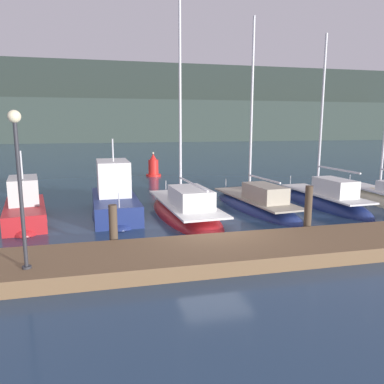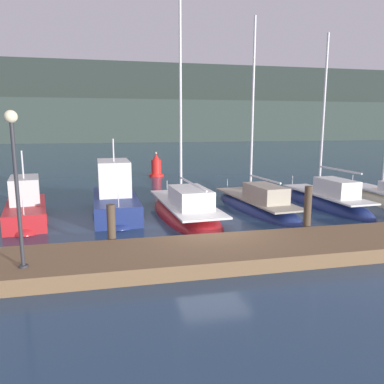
{
  "view_description": "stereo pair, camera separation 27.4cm",
  "coord_description": "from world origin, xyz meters",
  "px_view_note": "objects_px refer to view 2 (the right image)",
  "views": [
    {
      "loc": [
        -3.88,
        -12.67,
        4.2
      ],
      "look_at": [
        0.0,
        3.42,
        1.2
      ],
      "focal_mm": 35.0,
      "sensor_mm": 36.0,
      "label": 1
    },
    {
      "loc": [
        -3.61,
        -12.74,
        4.2
      ],
      "look_at": [
        0.0,
        3.42,
        1.2
      ],
      "focal_mm": 35.0,
      "sensor_mm": 36.0,
      "label": 2
    }
  ],
  "objects_px": {
    "motorboat_berth_3": "(115,203)",
    "sailboat_berth_4": "(185,212)",
    "sailboat_berth_6": "(326,203)",
    "dock_lamppost": "(15,165)",
    "motorboat_berth_2": "(26,214)",
    "channel_buoy": "(156,167)",
    "sailboat_berth_5": "(257,206)"
  },
  "relations": [
    {
      "from": "motorboat_berth_3",
      "to": "sailboat_berth_4",
      "type": "distance_m",
      "value": 3.36
    },
    {
      "from": "motorboat_berth_3",
      "to": "sailboat_berth_6",
      "type": "bearing_deg",
      "value": -3.47
    },
    {
      "from": "motorboat_berth_3",
      "to": "dock_lamppost",
      "type": "relative_size",
      "value": 1.47
    },
    {
      "from": "motorboat_berth_2",
      "to": "channel_buoy",
      "type": "relative_size",
      "value": 2.75
    },
    {
      "from": "motorboat_berth_2",
      "to": "sailboat_berth_5",
      "type": "xyz_separation_m",
      "value": [
        10.82,
        -0.02,
        -0.18
      ]
    },
    {
      "from": "channel_buoy",
      "to": "dock_lamppost",
      "type": "height_order",
      "value": "dock_lamppost"
    },
    {
      "from": "sailboat_berth_5",
      "to": "motorboat_berth_3",
      "type": "bearing_deg",
      "value": 176.21
    },
    {
      "from": "sailboat_berth_6",
      "to": "sailboat_berth_5",
      "type": "bearing_deg",
      "value": 177.12
    },
    {
      "from": "sailboat_berth_5",
      "to": "channel_buoy",
      "type": "bearing_deg",
      "value": 104.28
    },
    {
      "from": "motorboat_berth_2",
      "to": "sailboat_berth_4",
      "type": "xyz_separation_m",
      "value": [
        7.02,
        -0.66,
        -0.15
      ]
    },
    {
      "from": "motorboat_berth_3",
      "to": "dock_lamppost",
      "type": "xyz_separation_m",
      "value": [
        -2.55,
        -7.49,
        2.66
      ]
    },
    {
      "from": "sailboat_berth_4",
      "to": "sailboat_berth_6",
      "type": "relative_size",
      "value": 1.34
    },
    {
      "from": "dock_lamppost",
      "to": "sailboat_berth_6",
      "type": "bearing_deg",
      "value": 27.31
    },
    {
      "from": "dock_lamppost",
      "to": "motorboat_berth_2",
      "type": "bearing_deg",
      "value": 100.51
    },
    {
      "from": "sailboat_berth_4",
      "to": "sailboat_berth_5",
      "type": "xyz_separation_m",
      "value": [
        3.8,
        0.64,
        -0.03
      ]
    },
    {
      "from": "motorboat_berth_3",
      "to": "sailboat_berth_4",
      "type": "relative_size",
      "value": 0.48
    },
    {
      "from": "sailboat_berth_4",
      "to": "dock_lamppost",
      "type": "distance_m",
      "value": 9.08
    },
    {
      "from": "motorboat_berth_2",
      "to": "sailboat_berth_5",
      "type": "height_order",
      "value": "sailboat_berth_5"
    },
    {
      "from": "sailboat_berth_4",
      "to": "channel_buoy",
      "type": "xyz_separation_m",
      "value": [
        0.42,
        13.91,
        0.56
      ]
    },
    {
      "from": "motorboat_berth_2",
      "to": "sailboat_berth_6",
      "type": "height_order",
      "value": "sailboat_berth_6"
    },
    {
      "from": "motorboat_berth_2",
      "to": "sailboat_berth_4",
      "type": "height_order",
      "value": "sailboat_berth_4"
    },
    {
      "from": "motorboat_berth_2",
      "to": "sailboat_berth_6",
      "type": "xyz_separation_m",
      "value": [
        14.57,
        -0.21,
        -0.17
      ]
    },
    {
      "from": "motorboat_berth_2",
      "to": "sailboat_berth_4",
      "type": "bearing_deg",
      "value": -5.39
    },
    {
      "from": "motorboat_berth_3",
      "to": "sailboat_berth_5",
      "type": "xyz_separation_m",
      "value": [
        6.95,
        -0.46,
        -0.37
      ]
    },
    {
      "from": "motorboat_berth_2",
      "to": "dock_lamppost",
      "type": "relative_size",
      "value": 1.33
    },
    {
      "from": "sailboat_berth_4",
      "to": "channel_buoy",
      "type": "distance_m",
      "value": 13.93
    },
    {
      "from": "sailboat_berth_6",
      "to": "channel_buoy",
      "type": "relative_size",
      "value": 4.76
    },
    {
      "from": "sailboat_berth_4",
      "to": "channel_buoy",
      "type": "bearing_deg",
      "value": 88.27
    },
    {
      "from": "sailboat_berth_5",
      "to": "dock_lamppost",
      "type": "bearing_deg",
      "value": -143.5
    },
    {
      "from": "sailboat_berth_4",
      "to": "dock_lamppost",
      "type": "height_order",
      "value": "sailboat_berth_4"
    },
    {
      "from": "sailboat_berth_4",
      "to": "sailboat_berth_5",
      "type": "distance_m",
      "value": 3.85
    },
    {
      "from": "sailboat_berth_6",
      "to": "dock_lamppost",
      "type": "distance_m",
      "value": 15.22
    }
  ]
}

